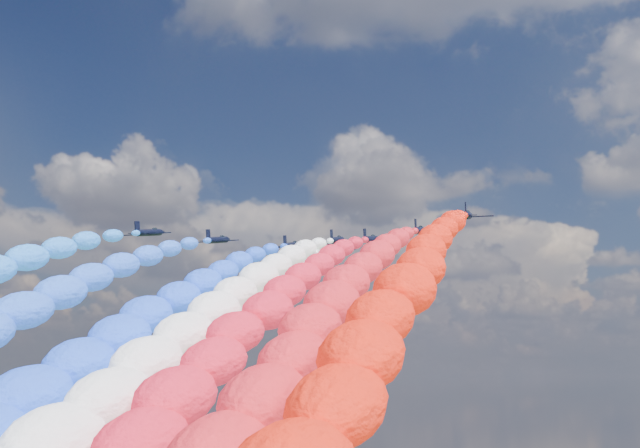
% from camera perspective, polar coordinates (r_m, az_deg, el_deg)
% --- Properties ---
extents(jet_0, '(8.37, 11.14, 4.19)m').
position_cam_1_polar(jet_0, '(142.01, -11.82, -0.59)').
color(jet_0, black).
extents(jet_1, '(8.28, 11.08, 4.19)m').
position_cam_1_polar(jet_1, '(147.66, -7.15, -1.11)').
color(jet_1, black).
extents(trail_1, '(6.86, 98.79, 41.96)m').
position_cam_1_polar(trail_1, '(101.77, -18.83, -6.80)').
color(trail_1, blue).
extents(jet_2, '(8.00, 10.88, 4.19)m').
position_cam_1_polar(jet_2, '(152.83, -1.99, -1.50)').
color(jet_2, black).
extents(trail_2, '(6.86, 98.79, 41.96)m').
position_cam_1_polar(trail_2, '(104.55, -10.86, -7.26)').
color(trail_2, blue).
extents(jet_3, '(8.09, 10.94, 4.19)m').
position_cam_1_polar(jet_3, '(146.77, 1.17, -1.13)').
color(jet_3, black).
extents(trail_3, '(6.86, 98.79, 41.96)m').
position_cam_1_polar(trail_3, '(97.29, -6.70, -7.14)').
color(trail_3, white).
extents(jet_4, '(8.57, 11.28, 4.19)m').
position_cam_1_polar(jet_4, '(157.22, 1.10, -1.76)').
color(jet_4, black).
extents(trail_4, '(6.86, 98.79, 41.96)m').
position_cam_1_polar(trail_4, '(107.80, -6.03, -7.48)').
color(trail_4, white).
extents(jet_5, '(8.23, 11.04, 4.19)m').
position_cam_1_polar(jet_5, '(146.08, 3.52, -1.07)').
color(jet_5, black).
extents(trail_5, '(6.86, 98.79, 41.96)m').
position_cam_1_polar(trail_5, '(95.84, -3.18, -7.15)').
color(trail_5, red).
extents(jet_6, '(8.05, 10.91, 4.19)m').
position_cam_1_polar(jet_6, '(138.01, 6.90, -0.45)').
color(jet_6, black).
extents(trail_6, '(6.86, 98.79, 41.96)m').
position_cam_1_polar(trail_6, '(86.81, 1.55, -6.81)').
color(trail_6, red).
extents(jet_7, '(8.39, 11.16, 4.19)m').
position_cam_1_polar(jet_7, '(126.28, 10.21, 0.58)').
color(jet_7, black).
extents(trail_7, '(6.86, 98.79, 41.96)m').
position_cam_1_polar(trail_7, '(74.31, 6.31, -6.11)').
color(trail_7, red).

